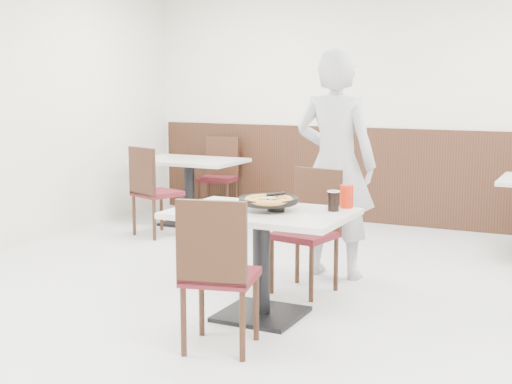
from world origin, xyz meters
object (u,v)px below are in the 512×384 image
at_px(pizza_pan, 268,204).
at_px(main_table, 261,264).
at_px(chair_far, 304,232).
at_px(pizza, 269,203).
at_px(chair_near, 221,273).
at_px(bg_chair_left_near, 157,191).
at_px(bg_table_left, 189,192).
at_px(cola_glass, 333,202).
at_px(red_cup, 347,196).
at_px(side_plate, 200,208).
at_px(bg_chair_left_far, 218,177).
at_px(diner_person, 336,164).

bearing_deg(pizza_pan, main_table, -135.67).
xyz_separation_m(chair_far, pizza, (0.01, -0.68, 0.34)).
distance_m(chair_near, bg_chair_left_near, 3.36).
height_order(chair_near, bg_table_left, chair_near).
distance_m(cola_glass, red_cup, 0.16).
bearing_deg(pizza_pan, cola_glass, 21.78).
xyz_separation_m(main_table, pizza, (0.06, -0.01, 0.44)).
xyz_separation_m(chair_near, side_plate, (-0.44, 0.50, 0.28)).
bearing_deg(cola_glass, bg_chair_left_far, 130.70).
height_order(chair_far, side_plate, chair_far).
relative_size(main_table, chair_far, 1.26).
height_order(chair_near, chair_far, same).
distance_m(diner_person, bg_table_left, 2.68).
xyz_separation_m(side_plate, diner_person, (0.49, 1.38, 0.18)).
xyz_separation_m(bg_chair_left_near, bg_chair_left_far, (0.01, 1.28, 0.00)).
bearing_deg(bg_chair_left_far, chair_near, 109.17).
relative_size(chair_near, cola_glass, 7.31).
xyz_separation_m(chair_near, bg_table_left, (-2.20, 3.23, -0.10)).
bearing_deg(red_cup, bg_chair_left_far, 132.68).
distance_m(cola_glass, diner_person, 1.10).
bearing_deg(pizza, main_table, 174.34).
bearing_deg(bg_table_left, pizza_pan, -49.28).
xyz_separation_m(main_table, pizza_pan, (0.04, 0.04, 0.42)).
bearing_deg(cola_glass, pizza, -152.28).
height_order(main_table, bg_table_left, same).
distance_m(side_plate, cola_glass, 0.92).
distance_m(side_plate, bg_table_left, 3.27).
bearing_deg(bg_chair_left_near, red_cup, -10.98).
height_order(chair_far, pizza, chair_far).
bearing_deg(chair_near, bg_chair_left_near, 117.30).
bearing_deg(cola_glass, chair_far, 130.35).
bearing_deg(side_plate, cola_glass, 22.08).
relative_size(chair_near, bg_chair_left_far, 1.00).
distance_m(bg_table_left, bg_chair_left_near, 0.68).
relative_size(red_cup, bg_chair_left_near, 0.17).
distance_m(red_cup, bg_chair_left_near, 3.08).
bearing_deg(chair_near, pizza_pan, 76.89).
bearing_deg(diner_person, main_table, 87.04).
bearing_deg(pizza, side_plate, -163.09).
xyz_separation_m(side_plate, bg_chair_left_far, (-1.73, 3.34, -0.28)).
bearing_deg(chair_near, cola_glass, 50.86).
bearing_deg(pizza_pan, diner_person, 87.58).
relative_size(main_table, side_plate, 6.47).
bearing_deg(pizza, chair_near, -91.83).
bearing_deg(diner_person, red_cup, 115.62).
bearing_deg(cola_glass, chair_near, -115.98).
height_order(side_plate, bg_table_left, side_plate).
xyz_separation_m(pizza_pan, diner_person, (0.05, 1.20, 0.15)).
xyz_separation_m(main_table, chair_far, (0.04, 0.67, 0.10)).
bearing_deg(pizza_pan, bg_chair_left_near, 139.23).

